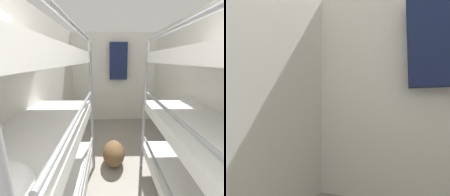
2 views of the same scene
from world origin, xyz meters
The scene contains 2 objects.
wall_back centered at (0.00, 4.28, 1.15)m, with size 2.27×0.06×2.30m.
hanging_coat centered at (0.11, 4.13, 1.60)m, with size 0.44×0.12×0.90m.
Camera 2 is at (-0.27, 2.33, 0.92)m, focal length 28.00 mm.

